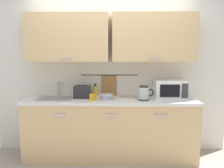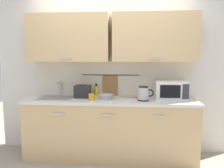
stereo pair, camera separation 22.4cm
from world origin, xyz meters
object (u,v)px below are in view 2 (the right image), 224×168
(mixing_bowl, at_px, (106,96))
(toaster, at_px, (83,91))
(dish_soap_bottle, at_px, (96,91))
(mug_near_sink, at_px, (92,97))
(electric_kettle, at_px, (144,94))
(microwave, at_px, (171,90))
(wooden_spoon, at_px, (131,97))

(mixing_bowl, height_order, toaster, toaster)
(dish_soap_bottle, relative_size, mug_near_sink, 1.63)
(electric_kettle, bearing_deg, microwave, 24.19)
(mixing_bowl, bearing_deg, microwave, 8.43)
(mug_near_sink, xyz_separation_m, toaster, (-0.17, 0.19, 0.05))
(mug_near_sink, bearing_deg, toaster, 131.71)
(dish_soap_bottle, height_order, wooden_spoon, dish_soap_bottle)
(electric_kettle, bearing_deg, wooden_spoon, 128.95)
(microwave, distance_m, electric_kettle, 0.45)
(microwave, bearing_deg, wooden_spoon, 176.95)
(wooden_spoon, bearing_deg, toaster, -175.12)
(toaster, height_order, wooden_spoon, toaster)
(mixing_bowl, distance_m, toaster, 0.39)
(mug_near_sink, xyz_separation_m, mixing_bowl, (0.20, 0.08, -0.00))
(microwave, xyz_separation_m, wooden_spoon, (-0.58, 0.03, -0.13))
(dish_soap_bottle, relative_size, wooden_spoon, 0.71)
(microwave, xyz_separation_m, mixing_bowl, (-0.95, -0.14, -0.09))
(toaster, bearing_deg, mug_near_sink, -48.29)
(mug_near_sink, height_order, mixing_bowl, mug_near_sink)
(electric_kettle, xyz_separation_m, mixing_bowl, (-0.55, 0.04, -0.06))
(electric_kettle, height_order, mixing_bowl, electric_kettle)
(electric_kettle, xyz_separation_m, toaster, (-0.92, 0.15, -0.01))
(electric_kettle, distance_m, wooden_spoon, 0.29)
(electric_kettle, distance_m, dish_soap_bottle, 0.79)
(microwave, distance_m, toaster, 1.32)
(mixing_bowl, distance_m, wooden_spoon, 0.41)
(microwave, height_order, mixing_bowl, microwave)
(electric_kettle, height_order, dish_soap_bottle, electric_kettle)
(dish_soap_bottle, bearing_deg, toaster, -142.06)
(wooden_spoon, bearing_deg, microwave, -3.05)
(toaster, xyz_separation_m, wooden_spoon, (0.74, 0.06, -0.09))
(electric_kettle, height_order, mug_near_sink, electric_kettle)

